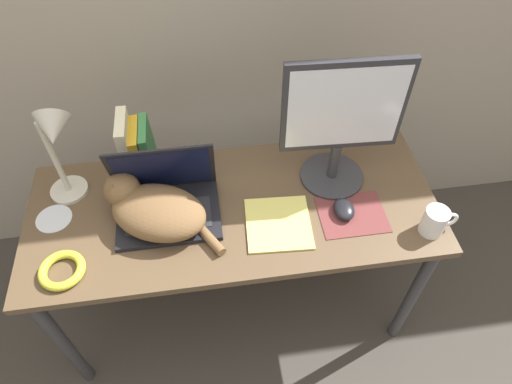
{
  "coord_description": "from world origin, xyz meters",
  "views": [
    {
      "loc": [
        -0.06,
        -0.69,
        1.94
      ],
      "look_at": [
        0.07,
        0.26,
        0.81
      ],
      "focal_mm": 32.0,
      "sensor_mm": 36.0,
      "label": 1
    }
  ],
  "objects_px": {
    "book_row": "(137,151)",
    "cable_coil": "(62,270)",
    "cat": "(153,209)",
    "cd_disc": "(54,219)",
    "desk_lamp": "(56,143)",
    "external_monitor": "(342,122)",
    "mug": "(435,221)",
    "computer_mouse": "(344,209)",
    "webcam": "(200,150)",
    "laptop": "(167,201)",
    "notepad": "(278,224)"
  },
  "relations": [
    {
      "from": "external_monitor",
      "to": "cd_disc",
      "type": "bearing_deg",
      "value": -176.96
    },
    {
      "from": "cat",
      "to": "cd_disc",
      "type": "distance_m",
      "value": 0.35
    },
    {
      "from": "external_monitor",
      "to": "webcam",
      "type": "height_order",
      "value": "external_monitor"
    },
    {
      "from": "computer_mouse",
      "to": "cd_disc",
      "type": "relative_size",
      "value": 0.79
    },
    {
      "from": "laptop",
      "to": "cd_disc",
      "type": "height_order",
      "value": "laptop"
    },
    {
      "from": "notepad",
      "to": "webcam",
      "type": "distance_m",
      "value": 0.42
    },
    {
      "from": "notepad",
      "to": "mug",
      "type": "xyz_separation_m",
      "value": [
        0.5,
        -0.1,
        0.05
      ]
    },
    {
      "from": "laptop",
      "to": "computer_mouse",
      "type": "relative_size",
      "value": 3.62
    },
    {
      "from": "external_monitor",
      "to": "cable_coil",
      "type": "height_order",
      "value": "external_monitor"
    },
    {
      "from": "webcam",
      "to": "mug",
      "type": "height_order",
      "value": "mug"
    },
    {
      "from": "laptop",
      "to": "webcam",
      "type": "xyz_separation_m",
      "value": [
        0.12,
        0.23,
        -0.0
      ]
    },
    {
      "from": "webcam",
      "to": "cd_disc",
      "type": "height_order",
      "value": "webcam"
    },
    {
      "from": "book_row",
      "to": "cd_disc",
      "type": "height_order",
      "value": "book_row"
    },
    {
      "from": "cat",
      "to": "mug",
      "type": "distance_m",
      "value": 0.92
    },
    {
      "from": "desk_lamp",
      "to": "external_monitor",
      "type": "bearing_deg",
      "value": -2.3
    },
    {
      "from": "cat",
      "to": "desk_lamp",
      "type": "xyz_separation_m",
      "value": [
        -0.27,
        0.15,
        0.19
      ]
    },
    {
      "from": "mug",
      "to": "computer_mouse",
      "type": "bearing_deg",
      "value": 157.27
    },
    {
      "from": "desk_lamp",
      "to": "webcam",
      "type": "relative_size",
      "value": 5.23
    },
    {
      "from": "external_monitor",
      "to": "book_row",
      "type": "bearing_deg",
      "value": 170.5
    },
    {
      "from": "book_row",
      "to": "cable_coil",
      "type": "bearing_deg",
      "value": -121.92
    },
    {
      "from": "book_row",
      "to": "mug",
      "type": "height_order",
      "value": "book_row"
    },
    {
      "from": "computer_mouse",
      "to": "cable_coil",
      "type": "xyz_separation_m",
      "value": [
        -0.92,
        -0.1,
        -0.01
      ]
    },
    {
      "from": "webcam",
      "to": "external_monitor",
      "type": "bearing_deg",
      "value": -19.08
    },
    {
      "from": "cd_disc",
      "to": "computer_mouse",
      "type": "bearing_deg",
      "value": -6.8
    },
    {
      "from": "computer_mouse",
      "to": "cable_coil",
      "type": "distance_m",
      "value": 0.92
    },
    {
      "from": "computer_mouse",
      "to": "cd_disc",
      "type": "distance_m",
      "value": 0.98
    },
    {
      "from": "book_row",
      "to": "webcam",
      "type": "relative_size",
      "value": 3.46
    },
    {
      "from": "mug",
      "to": "webcam",
      "type": "bearing_deg",
      "value": 148.93
    },
    {
      "from": "computer_mouse",
      "to": "desk_lamp",
      "type": "xyz_separation_m",
      "value": [
        -0.9,
        0.2,
        0.24
      ]
    },
    {
      "from": "webcam",
      "to": "cd_disc",
      "type": "bearing_deg",
      "value": -157.32
    },
    {
      "from": "book_row",
      "to": "cd_disc",
      "type": "xyz_separation_m",
      "value": [
        -0.3,
        -0.17,
        -0.12
      ]
    },
    {
      "from": "laptop",
      "to": "desk_lamp",
      "type": "bearing_deg",
      "value": 161.38
    },
    {
      "from": "laptop",
      "to": "notepad",
      "type": "xyz_separation_m",
      "value": [
        0.36,
        -0.12,
        -0.05
      ]
    },
    {
      "from": "laptop",
      "to": "desk_lamp",
      "type": "relative_size",
      "value": 0.88
    },
    {
      "from": "webcam",
      "to": "cable_coil",
      "type": "bearing_deg",
      "value": -136.34
    },
    {
      "from": "cable_coil",
      "to": "notepad",
      "type": "height_order",
      "value": "cable_coil"
    },
    {
      "from": "desk_lamp",
      "to": "notepad",
      "type": "height_order",
      "value": "desk_lamp"
    },
    {
      "from": "external_monitor",
      "to": "mug",
      "type": "distance_m",
      "value": 0.44
    },
    {
      "from": "laptop",
      "to": "book_row",
      "type": "distance_m",
      "value": 0.21
    },
    {
      "from": "external_monitor",
      "to": "notepad",
      "type": "bearing_deg",
      "value": -141.37
    },
    {
      "from": "notepad",
      "to": "webcam",
      "type": "bearing_deg",
      "value": 124.51
    },
    {
      "from": "book_row",
      "to": "webcam",
      "type": "height_order",
      "value": "book_row"
    },
    {
      "from": "laptop",
      "to": "computer_mouse",
      "type": "bearing_deg",
      "value": -9.64
    },
    {
      "from": "cat",
      "to": "computer_mouse",
      "type": "relative_size",
      "value": 4.13
    },
    {
      "from": "external_monitor",
      "to": "cd_disc",
      "type": "xyz_separation_m",
      "value": [
        -0.98,
        -0.05,
        -0.26
      ]
    },
    {
      "from": "laptop",
      "to": "external_monitor",
      "type": "distance_m",
      "value": 0.63
    },
    {
      "from": "webcam",
      "to": "book_row",
      "type": "bearing_deg",
      "value": -167.41
    },
    {
      "from": "external_monitor",
      "to": "computer_mouse",
      "type": "xyz_separation_m",
      "value": [
        -0.0,
        -0.17,
        -0.24
      ]
    },
    {
      "from": "computer_mouse",
      "to": "webcam",
      "type": "relative_size",
      "value": 1.27
    },
    {
      "from": "book_row",
      "to": "mug",
      "type": "distance_m",
      "value": 1.03
    }
  ]
}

